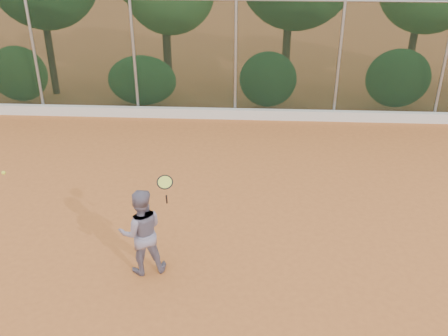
{
  "coord_description": "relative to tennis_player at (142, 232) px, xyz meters",
  "views": [
    {
      "loc": [
        0.48,
        -7.44,
        5.54
      ],
      "look_at": [
        0.0,
        1.0,
        1.25
      ],
      "focal_mm": 40.0,
      "sensor_mm": 36.0,
      "label": 1
    }
  ],
  "objects": [
    {
      "name": "ground",
      "position": [
        1.3,
        0.54,
        -0.79
      ],
      "size": [
        80.0,
        80.0,
        0.0
      ],
      "primitive_type": "plane",
      "color": "#B8632B",
      "rests_on": "ground"
    },
    {
      "name": "concrete_curb",
      "position": [
        1.3,
        7.36,
        -0.64
      ],
      "size": [
        24.0,
        0.2,
        0.3
      ],
      "primitive_type": "cube",
      "color": "silver",
      "rests_on": "ground"
    },
    {
      "name": "tennis_player",
      "position": [
        0.0,
        0.0,
        0.0
      ],
      "size": [
        0.9,
        0.79,
        1.58
      ],
      "primitive_type": "imported",
      "rotation": [
        0.0,
        0.0,
        3.43
      ],
      "color": "slate",
      "rests_on": "ground"
    },
    {
      "name": "chainlink_fence",
      "position": [
        1.3,
        7.54,
        1.07
      ],
      "size": [
        24.09,
        0.09,
        3.5
      ],
      "color": "black",
      "rests_on": "ground"
    },
    {
      "name": "tennis_racket",
      "position": [
        0.46,
        -0.05,
        0.96
      ],
      "size": [
        0.3,
        0.28,
        0.55
      ],
      "color": "black",
      "rests_on": "ground"
    },
    {
      "name": "tennis_ball_in_flight",
      "position": [
        -2.26,
        0.17,
        0.97
      ],
      "size": [
        0.07,
        0.07,
        0.07
      ],
      "color": "yellow",
      "rests_on": "ground"
    }
  ]
}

